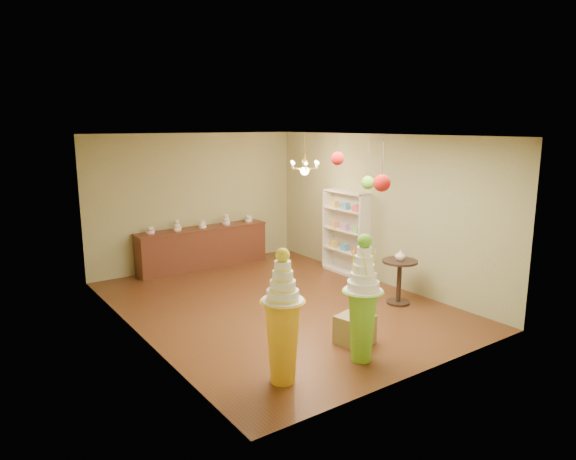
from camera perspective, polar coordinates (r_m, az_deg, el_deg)
floor at (r=9.36m, az=-1.26°, el=-8.23°), size 6.50×6.50×0.00m
ceiling at (r=8.80m, az=-1.35°, el=10.46°), size 6.50×6.50×0.00m
wall_back at (r=11.77m, az=-10.17°, el=3.25°), size 5.00×0.04×3.00m
wall_front at (r=6.58m, az=14.69°, el=-3.55°), size 5.00×0.04×3.00m
wall_left at (r=7.88m, az=-16.59°, el=-1.17°), size 0.04×6.50×3.00m
wall_right at (r=10.54m, az=10.06°, el=2.29°), size 0.04×6.50×3.00m
pedestal_green at (r=7.08m, az=8.27°, el=-8.70°), size 0.60×0.60×1.78m
pedestal_orange at (r=6.46m, az=-0.59°, el=-11.02°), size 0.65×0.65×1.73m
burlap_riser at (r=7.77m, az=7.43°, el=-10.91°), size 0.56×0.56×0.43m
sideboard at (r=11.71m, az=-9.41°, el=-1.86°), size 3.04×0.54×1.16m
shelving_unit at (r=11.11m, az=6.45°, el=-0.27°), size 0.33×1.20×1.80m
round_table at (r=9.45m, az=12.26°, el=-4.99°), size 0.79×0.79×0.81m
vase at (r=9.35m, az=12.37°, el=-2.74°), size 0.24×0.24×0.19m
pom_red_left at (r=7.28m, az=10.39°, el=5.16°), size 0.24×0.24×0.74m
pom_green_mid at (r=8.04m, az=8.87°, el=5.25°), size 0.20×0.20×0.80m
pom_red_right at (r=7.17m, az=5.52°, el=7.93°), size 0.19×0.19×0.37m
chandelier at (r=10.58m, az=1.87°, el=6.87°), size 0.68×0.68×0.85m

